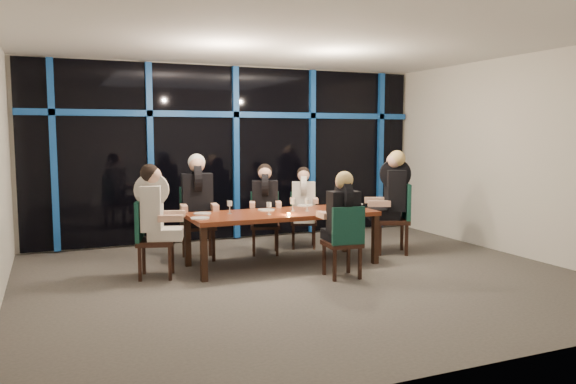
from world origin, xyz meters
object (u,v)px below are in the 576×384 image
at_px(dining_table, 282,217).
at_px(chair_far_left, 197,219).
at_px(chair_end_left, 149,235).
at_px(chair_near_mid, 345,238).
at_px(chair_far_right, 303,216).
at_px(diner_far_mid, 265,196).
at_px(wine_bottle, 351,200).
at_px(diner_far_right, 304,195).
at_px(water_pitcher, 339,204).
at_px(diner_far_left, 197,191).
at_px(diner_end_left, 155,204).
at_px(diner_near_mid, 342,208).
at_px(chair_far_mid, 265,219).
at_px(diner_end_right, 392,187).
at_px(chair_end_right, 398,214).

height_order(dining_table, chair_far_left, chair_far_left).
relative_size(chair_end_left, chair_near_mid, 1.07).
distance_m(dining_table, chair_far_right, 1.34).
bearing_deg(diner_far_mid, wine_bottle, -19.20).
relative_size(diner_far_right, water_pitcher, 4.71).
height_order(diner_far_left, diner_end_left, diner_far_left).
xyz_separation_m(dining_table, diner_far_right, (0.78, 0.99, 0.17)).
bearing_deg(chair_near_mid, diner_far_mid, -72.54).
relative_size(chair_far_left, diner_far_left, 1.03).
relative_size(diner_far_left, wine_bottle, 3.07).
bearing_deg(diner_far_right, wine_bottle, -51.21).
relative_size(chair_near_mid, diner_near_mid, 1.03).
bearing_deg(diner_far_mid, chair_near_mid, -58.33).
bearing_deg(chair_near_mid, dining_table, -61.63).
relative_size(chair_far_right, chair_near_mid, 0.95).
xyz_separation_m(chair_far_mid, diner_far_mid, (-0.03, -0.08, 0.37)).
relative_size(chair_near_mid, water_pitcher, 5.07).
relative_size(diner_end_right, water_pitcher, 5.71).
height_order(chair_near_mid, diner_far_right, diner_far_right).
xyz_separation_m(diner_far_right, diner_end_right, (1.08, -0.91, 0.18)).
bearing_deg(chair_near_mid, chair_far_mid, -73.81).
height_order(chair_end_left, diner_near_mid, diner_near_mid).
distance_m(diner_far_right, water_pitcher, 1.13).
distance_m(chair_end_left, chair_end_right, 3.77).
distance_m(chair_far_mid, chair_far_right, 0.77).
bearing_deg(chair_far_mid, diner_end_left, -136.04).
bearing_deg(diner_end_left, diner_end_right, -72.69).
distance_m(diner_near_mid, wine_bottle, 1.09).
distance_m(chair_end_right, chair_near_mid, 1.83).
relative_size(chair_end_left, diner_near_mid, 1.09).
xyz_separation_m(chair_end_right, wine_bottle, (-0.86, -0.08, 0.28)).
relative_size(chair_end_left, diner_end_right, 0.95).
bearing_deg(diner_end_right, water_pitcher, -53.56).
bearing_deg(chair_end_right, diner_end_left, -64.89).
distance_m(chair_far_right, chair_near_mid, 2.09).
bearing_deg(chair_far_left, diner_near_mid, -43.93).
bearing_deg(diner_far_left, chair_far_mid, 10.16).
relative_size(diner_end_right, wine_bottle, 3.15).
xyz_separation_m(chair_end_left, diner_near_mid, (2.28, -0.95, 0.34)).
xyz_separation_m(chair_end_right, diner_end_right, (-0.08, 0.04, 0.43)).
bearing_deg(diner_end_right, chair_near_mid, -28.14).
relative_size(diner_far_mid, wine_bottle, 2.75).
bearing_deg(chair_far_mid, dining_table, -75.22).
relative_size(chair_far_left, water_pitcher, 5.72).
bearing_deg(diner_end_right, wine_bottle, -57.08).
xyz_separation_m(diner_far_left, water_pitcher, (1.81, -0.95, -0.16)).
bearing_deg(diner_far_left, chair_near_mid, -43.66).
bearing_deg(diner_near_mid, dining_table, -59.52).
relative_size(chair_far_mid, chair_far_right, 1.06).
relative_size(chair_end_left, diner_far_right, 1.15).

